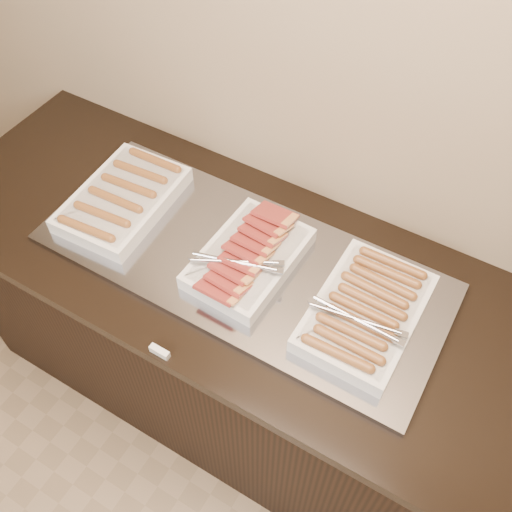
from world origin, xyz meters
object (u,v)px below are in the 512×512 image
at_px(warming_tray, 241,262).
at_px(counter, 244,340).
at_px(dish_left, 123,199).
at_px(dish_center, 248,257).
at_px(dish_right, 365,312).

bearing_deg(warming_tray, counter, 180.00).
bearing_deg(warming_tray, dish_left, 180.00).
height_order(warming_tray, dish_left, dish_left).
distance_m(dish_left, dish_center, 0.46).
xyz_separation_m(dish_left, dish_center, (0.46, -0.00, 0.01)).
bearing_deg(dish_left, counter, -2.82).
relative_size(dish_center, dish_right, 0.96).
bearing_deg(dish_right, warming_tray, -179.94).
bearing_deg(dish_center, dish_left, -178.16).
relative_size(dish_left, dish_right, 1.04).
bearing_deg(dish_right, dish_left, -179.69).
distance_m(dish_left, dish_right, 0.82).
height_order(counter, dish_right, dish_right).
distance_m(warming_tray, dish_center, 0.05).
height_order(counter, dish_left, dish_left).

